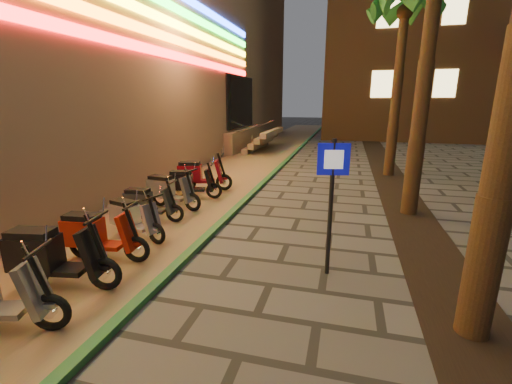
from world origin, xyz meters
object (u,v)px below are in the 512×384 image
(scooter_12, at_px, (198,174))
(scooter_6, at_px, (51,256))
(scooter_8, at_px, (132,218))
(scooter_10, at_px, (168,190))
(scooter_11, at_px, (189,183))
(scooter_7, at_px, (96,234))
(pedestrian_sign, at_px, (332,189))
(scooter_9, at_px, (147,203))

(scooter_12, bearing_deg, scooter_6, -102.18)
(scooter_8, distance_m, scooter_10, 2.16)
(scooter_10, xyz_separation_m, scooter_11, (0.14, 1.01, -0.02))
(scooter_8, bearing_deg, scooter_7, -74.74)
(pedestrian_sign, bearing_deg, scooter_9, 148.15)
(pedestrian_sign, height_order, scooter_11, pedestrian_sign)
(scooter_8, bearing_deg, scooter_6, -74.34)
(scooter_8, distance_m, scooter_12, 4.13)
(scooter_11, height_order, scooter_12, scooter_12)
(scooter_11, bearing_deg, scooter_6, -101.30)
(scooter_9, xyz_separation_m, scooter_12, (-0.01, 3.08, 0.09))
(scooter_7, xyz_separation_m, scooter_11, (-0.16, 4.26, -0.02))
(pedestrian_sign, height_order, scooter_7, pedestrian_sign)
(scooter_12, bearing_deg, scooter_10, -105.21)
(scooter_6, height_order, scooter_7, scooter_6)
(scooter_8, height_order, scooter_9, scooter_8)
(scooter_6, relative_size, scooter_12, 1.02)
(scooter_8, relative_size, scooter_12, 0.84)
(scooter_7, height_order, scooter_12, scooter_12)
(scooter_6, height_order, scooter_10, scooter_6)
(scooter_8, distance_m, scooter_9, 1.08)
(scooter_11, relative_size, scooter_12, 0.89)
(scooter_8, distance_m, scooter_11, 3.16)
(pedestrian_sign, relative_size, scooter_8, 1.56)
(pedestrian_sign, height_order, scooter_9, pedestrian_sign)
(scooter_7, relative_size, scooter_8, 1.10)
(scooter_6, bearing_deg, scooter_12, 83.43)
(scooter_11, distance_m, scooter_12, 0.98)
(scooter_7, distance_m, scooter_12, 5.23)
(scooter_10, bearing_deg, scooter_9, -79.96)
(scooter_7, xyz_separation_m, scooter_9, (-0.28, 2.15, -0.05))
(scooter_11, bearing_deg, scooter_12, 84.33)
(pedestrian_sign, distance_m, scooter_6, 4.57)
(scooter_10, relative_size, scooter_11, 1.04)
(pedestrian_sign, height_order, scooter_10, pedestrian_sign)
(pedestrian_sign, xyz_separation_m, scooter_12, (-4.48, 4.67, -0.96))
(scooter_6, xyz_separation_m, scooter_8, (-0.01, 2.13, -0.09))
(scooter_7, height_order, scooter_10, scooter_10)
(scooter_10, bearing_deg, scooter_8, -72.81)
(pedestrian_sign, distance_m, scooter_7, 4.34)
(scooter_10, distance_m, scooter_12, 1.98)
(pedestrian_sign, xyz_separation_m, scooter_8, (-4.18, 0.55, -1.05))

